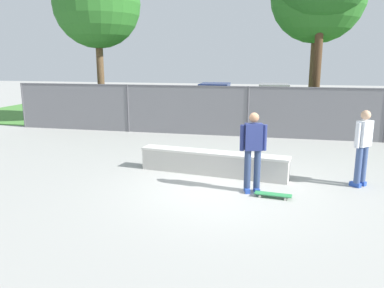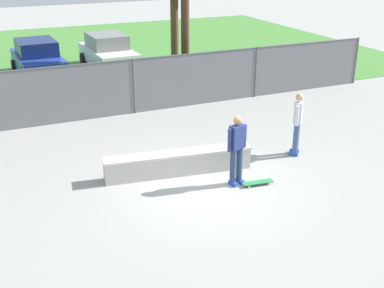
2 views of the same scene
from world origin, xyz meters
TOP-DOWN VIEW (x-y plane):
  - ground_plane at (0.00, 0.00)m, footprint 80.00×80.00m
  - grass_strip at (0.00, 16.66)m, footprint 31.77×20.00m
  - concrete_ledge at (-0.49, 1.11)m, footprint 3.97×1.02m
  - skateboarder at (0.60, -0.04)m, footprint 0.58×0.35m
  - skateboard at (1.08, -0.33)m, footprint 0.82×0.29m
  - chainlink_fence at (0.00, 6.36)m, footprint 19.84×0.07m
  - tree_near_left at (-6.91, 8.03)m, footprint 3.84×3.84m
  - car_blue at (-2.38, 12.90)m, footprint 2.14×4.27m
  - car_white at (0.88, 13.10)m, footprint 2.14×4.27m
  - bystander at (3.07, 0.93)m, footprint 0.45×0.47m

SIDE VIEW (x-z plane):
  - ground_plane at x=0.00m, z-range 0.00..0.00m
  - grass_strip at x=0.00m, z-range 0.00..0.02m
  - skateboard at x=1.08m, z-range 0.03..0.12m
  - concrete_ledge at x=-0.49m, z-range 0.00..0.62m
  - car_blue at x=-2.38m, z-range 0.01..1.67m
  - car_white at x=0.88m, z-range 0.01..1.67m
  - skateboarder at x=0.60m, z-range 0.10..1.92m
  - bystander at x=3.07m, z-range 0.10..1.92m
  - chainlink_fence at x=0.00m, z-range 0.08..2.05m
  - tree_near_left at x=-6.91m, z-range 1.70..8.99m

